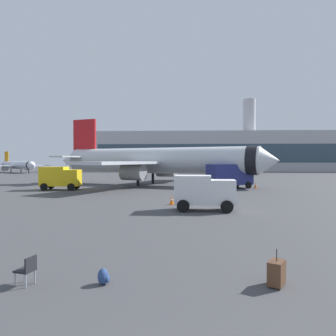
{
  "coord_description": "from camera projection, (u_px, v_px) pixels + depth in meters",
  "views": [
    {
      "loc": [
        -0.02,
        -3.03,
        3.7
      ],
      "look_at": [
        -1.74,
        27.7,
        3.0
      ],
      "focal_mm": 35.34,
      "sensor_mm": 36.0,
      "label": 1
    }
  ],
  "objects": [
    {
      "name": "cargo_van",
      "position": [
        204.0,
        191.0,
        24.37
      ],
      "size": [
        4.51,
        2.56,
        2.6
      ],
      "color": "white",
      "rests_on": "ground"
    },
    {
      "name": "terminal_building",
      "position": [
        234.0,
        152.0,
        118.64
      ],
      "size": [
        98.9,
        21.45,
        25.55
      ],
      "color": "#B2B2B7",
      "rests_on": "ground"
    },
    {
      "name": "safety_cone_far",
      "position": [
        172.0,
        200.0,
        27.74
      ],
      "size": [
        0.44,
        0.44,
        0.71
      ],
      "color": "#F2590C",
      "rests_on": "ground"
    },
    {
      "name": "service_truck",
      "position": [
        60.0,
        177.0,
        41.69
      ],
      "size": [
        4.86,
        2.65,
        2.9
      ],
      "color": "yellow",
      "rests_on": "ground"
    },
    {
      "name": "traveller_backpack",
      "position": [
        104.0,
        277.0,
        9.87
      ],
      "size": [
        0.36,
        0.4,
        0.48
      ],
      "color": "navy",
      "rests_on": "ground"
    },
    {
      "name": "airplane_at_gate",
      "position": [
        156.0,
        161.0,
        49.45
      ],
      "size": [
        34.47,
        31.58,
        10.5
      ],
      "color": "silver",
      "rests_on": "ground"
    },
    {
      "name": "safety_cone_mid",
      "position": [
        256.0,
        186.0,
        44.12
      ],
      "size": [
        0.44,
        0.44,
        0.71
      ],
      "color": "#F2590C",
      "rests_on": "ground"
    },
    {
      "name": "gate_chair",
      "position": [
        27.0,
        269.0,
        9.79
      ],
      "size": [
        0.58,
        0.58,
        0.86
      ],
      "color": "black",
      "rests_on": "ground"
    },
    {
      "name": "rolling_suitcase",
      "position": [
        277.0,
        273.0,
        9.74
      ],
      "size": [
        0.66,
        0.75,
        1.1
      ],
      "color": "brown",
      "rests_on": "ground"
    },
    {
      "name": "fuel_truck",
      "position": [
        229.0,
        175.0,
        43.55
      ],
      "size": [
        6.41,
        5.02,
        3.2
      ],
      "color": "navy",
      "rests_on": "ground"
    },
    {
      "name": "safety_cone_near",
      "position": [
        233.0,
        186.0,
        42.94
      ],
      "size": [
        0.44,
        0.44,
        0.73
      ],
      "color": "#F2590C",
      "rests_on": "ground"
    },
    {
      "name": "airplane_taxiing",
      "position": [
        17.0,
        165.0,
        99.8
      ],
      "size": [
        18.86,
        17.32,
        6.56
      ],
      "color": "silver",
      "rests_on": "ground"
    }
  ]
}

